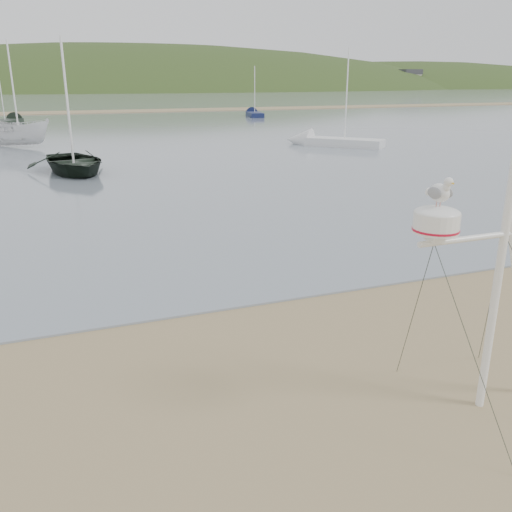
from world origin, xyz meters
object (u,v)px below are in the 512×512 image
object	(u,v)px
boat_dark	(69,118)
sailboat_white_near	(320,141)
sailboat_blue_far	(253,114)
mast_rig	(491,325)
boat_white	(16,109)
sailboat_dark_mid	(12,121)

from	to	relation	value
boat_dark	sailboat_white_near	size ratio (longest dim) A/B	0.77
sailboat_white_near	sailboat_blue_far	bearing A→B (deg)	77.90
mast_rig	sailboat_white_near	size ratio (longest dim) A/B	0.78
sailboat_blue_far	boat_white	bearing A→B (deg)	-136.55
sailboat_blue_far	sailboat_white_near	size ratio (longest dim) A/B	0.95
mast_rig	sailboat_white_near	xyz separation A→B (m)	(11.61, 26.94, -0.89)
boat_white	sailboat_white_near	distance (m)	19.07
boat_dark	boat_white	distance (m)	12.01
mast_rig	sailboat_blue_far	distance (m)	58.51
mast_rig	sailboat_white_near	distance (m)	29.34
boat_white	sailboat_blue_far	xyz separation A→B (m)	(24.21, 22.93, -2.01)
mast_rig	boat_dark	xyz separation A→B (m)	(-3.85, 21.07, 1.29)
boat_dark	sailboat_blue_far	bearing A→B (deg)	46.99
mast_rig	boat_dark	world-z (taller)	mast_rig
boat_dark	sailboat_dark_mid	world-z (taller)	sailboat_dark_mid
boat_dark	sailboat_blue_far	xyz separation A→B (m)	(21.63, 34.66, -2.18)
boat_dark	boat_white	bearing A→B (deg)	91.32
boat_dark	sailboat_white_near	bearing A→B (deg)	9.73
sailboat_dark_mid	sailboat_white_near	bearing A→B (deg)	-53.27
boat_dark	sailboat_white_near	distance (m)	16.68
mast_rig	sailboat_blue_far	bearing A→B (deg)	72.31
boat_dark	sailboat_dark_mid	bearing A→B (deg)	85.85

